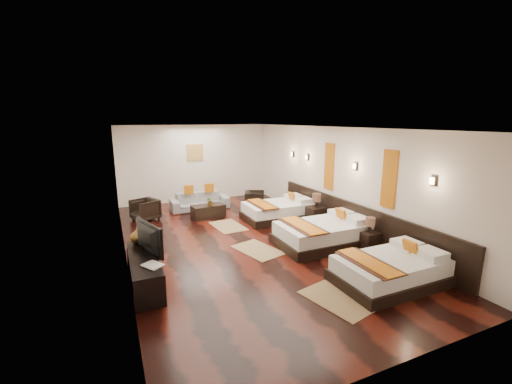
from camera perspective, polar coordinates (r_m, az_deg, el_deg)
name	(u,v)px	position (r m, az deg, el deg)	size (l,w,h in m)	color
floor	(244,241)	(8.40, -2.14, -8.48)	(5.50, 9.50, 0.01)	black
ceiling	(243,128)	(7.85, -2.31, 10.99)	(5.50, 9.50, 0.01)	white
back_wall	(195,163)	(12.48, -10.41, 4.90)	(5.50, 0.01, 2.80)	silver
left_wall	(121,197)	(7.46, -22.22, -0.87)	(0.01, 9.50, 2.80)	silver
right_wall	(336,179)	(9.36, 13.60, 2.27)	(0.01, 9.50, 2.80)	silver
headboard_panel	(352,220)	(8.95, 16.20, -4.60)	(0.08, 6.60, 0.90)	black
bed_near	(391,270)	(6.79, 22.23, -12.30)	(2.02, 1.27, 0.77)	black
bed_mid	(324,233)	(8.25, 11.60, -6.97)	(2.23, 1.40, 0.85)	black
bed_far	(279,210)	(10.15, 3.93, -3.17)	(2.07, 1.30, 0.79)	black
nightstand_a	(369,239)	(8.18, 18.90, -7.66)	(0.40, 0.40, 0.80)	black
nightstand_b	(316,213)	(9.77, 10.30, -3.66)	(0.46, 0.46, 0.91)	black
jute_mat_near	(337,300)	(6.06, 13.84, -17.56)	(0.75, 1.20, 0.01)	olive
jute_mat_mid	(258,250)	(7.86, 0.30, -9.94)	(0.75, 1.20, 0.01)	olive
jute_mat_far	(228,226)	(9.55, -4.85, -5.86)	(0.75, 1.20, 0.01)	olive
tv_console	(144,271)	(6.56, -18.69, -12.80)	(0.50, 1.80, 0.55)	black
tv	(144,239)	(6.48, -18.73, -7.67)	(1.02, 0.13, 0.59)	black
book	(147,268)	(5.95, -18.36, -12.36)	(0.26, 0.35, 0.03)	black
figurine	(139,235)	(7.08, -19.56, -6.96)	(0.35, 0.35, 0.37)	brown
sofa	(200,201)	(11.36, -9.70, -1.56)	(1.94, 0.76, 0.57)	gray
armchair_left	(145,210)	(10.54, -18.59, -2.92)	(0.69, 0.71, 0.65)	black
armchair_right	(255,200)	(11.31, -0.22, -1.35)	(0.64, 0.66, 0.60)	black
coffee_table	(208,211)	(10.40, -8.22, -3.29)	(1.00, 0.50, 0.40)	black
table_plant	(210,201)	(10.26, -7.86, -1.52)	(0.26, 0.22, 0.28)	#276220
orange_panel_a	(389,179)	(7.91, 21.98, 2.08)	(0.04, 0.40, 1.30)	#D86014
orange_panel_b	(329,166)	(9.54, 12.51, 4.33)	(0.04, 0.40, 1.30)	#D86014
sconce_near	(433,181)	(7.16, 28.22, 1.71)	(0.07, 0.12, 0.18)	black
sconce_mid	(355,166)	(8.66, 16.74, 4.29)	(0.07, 0.12, 0.18)	black
sconce_far	(307,157)	(10.41, 8.83, 5.97)	(0.07, 0.12, 0.18)	black
sconce_lounge	(293,154)	(11.17, 6.32, 6.48)	(0.07, 0.12, 0.18)	black
gold_artwork	(195,152)	(12.42, -10.46, 6.71)	(0.60, 0.04, 0.60)	#AD873F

